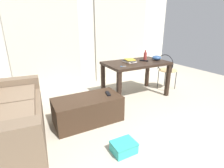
# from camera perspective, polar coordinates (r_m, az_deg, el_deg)

# --- Properties ---
(ground_plane) EXTENTS (7.62, 7.62, 0.00)m
(ground_plane) POSITION_cam_1_polar(r_m,az_deg,el_deg) (3.09, 5.51, -9.38)
(ground_plane) COLOR #B2A893
(wall_back) EXTENTS (5.12, 0.10, 2.49)m
(wall_back) POSITION_cam_1_polar(r_m,az_deg,el_deg) (4.50, -8.66, 16.14)
(wall_back) COLOR silver
(wall_back) RESTS_ON ground
(curtains) EXTENTS (3.50, 0.03, 2.24)m
(curtains) POSITION_cam_1_polar(r_m,az_deg,el_deg) (4.43, -8.19, 14.51)
(curtains) COLOR beige
(curtains) RESTS_ON ground
(couch) EXTENTS (0.97, 1.79, 0.83)m
(couch) POSITION_cam_1_polar(r_m,az_deg,el_deg) (2.64, -32.21, -9.80)
(couch) COLOR brown
(couch) RESTS_ON ground
(coffee_table) EXTENTS (1.04, 0.52, 0.41)m
(coffee_table) POSITION_cam_1_polar(r_m,az_deg,el_deg) (2.75, -8.04, -8.44)
(coffee_table) COLOR #382619
(coffee_table) RESTS_ON ground
(craft_table) EXTENTS (1.30, 0.77, 0.74)m
(craft_table) POSITION_cam_1_polar(r_m,az_deg,el_deg) (3.61, 7.96, 5.68)
(craft_table) COLOR black
(craft_table) RESTS_ON ground
(wire_chair) EXTENTS (0.41, 0.44, 0.84)m
(wire_chair) POSITION_cam_1_polar(r_m,az_deg,el_deg) (4.14, 17.68, 5.13)
(wire_chair) COLOR tan
(wire_chair) RESTS_ON ground
(bottle_near) EXTENTS (0.07, 0.07, 0.21)m
(bottle_near) POSITION_cam_1_polar(r_m,az_deg,el_deg) (3.84, 11.00, 9.19)
(bottle_near) COLOR #99332D
(bottle_near) RESTS_ON craft_table
(bowl) EXTENTS (0.19, 0.19, 0.10)m
(bowl) POSITION_cam_1_polar(r_m,az_deg,el_deg) (3.85, 14.61, 8.44)
(bowl) COLOR #2D4C7A
(bowl) RESTS_ON craft_table
(book_stack) EXTENTS (0.22, 0.29, 0.06)m
(book_stack) POSITION_cam_1_polar(r_m,az_deg,el_deg) (3.55, 5.87, 7.73)
(book_stack) COLOR silver
(book_stack) RESTS_ON craft_table
(tv_remote_on_table) EXTENTS (0.14, 0.17, 0.02)m
(tv_remote_on_table) POSITION_cam_1_polar(r_m,az_deg,el_deg) (3.69, 10.57, 7.68)
(tv_remote_on_table) COLOR black
(tv_remote_on_table) RESTS_ON craft_table
(scissors) EXTENTS (0.11, 0.07, 0.00)m
(scissors) POSITION_cam_1_polar(r_m,az_deg,el_deg) (3.16, 3.52, 5.89)
(scissors) COLOR #9EA0A5
(scissors) RESTS_ON craft_table
(tv_remote_primary) EXTENTS (0.09, 0.18, 0.02)m
(tv_remote_primary) POSITION_cam_1_polar(r_m,az_deg,el_deg) (2.76, -1.35, -3.18)
(tv_remote_primary) COLOR black
(tv_remote_primary) RESTS_ON coffee_table
(shoebox) EXTENTS (0.29, 0.23, 0.14)m
(shoebox) POSITION_cam_1_polar(r_m,az_deg,el_deg) (2.21, 3.93, -20.22)
(shoebox) COLOR #33B2AD
(shoebox) RESTS_ON ground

